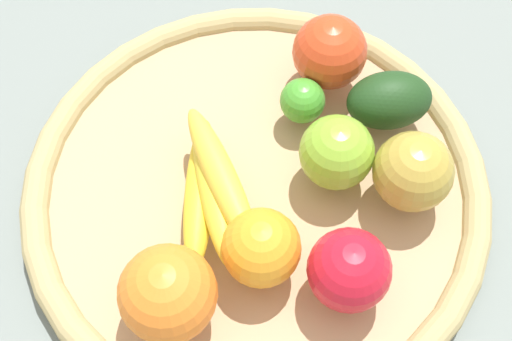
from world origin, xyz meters
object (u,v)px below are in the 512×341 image
(apple_0, at_px, (413,172))
(apple_2, at_px, (337,152))
(orange_1, at_px, (168,294))
(apple_3, at_px, (330,52))
(avocado, at_px, (387,98))
(apple_1, at_px, (349,270))
(banana_bunch, at_px, (210,184))
(lime_0, at_px, (302,101))
(orange_0, at_px, (261,248))

(apple_0, xyz_separation_m, apple_2, (-0.05, 0.05, -0.00))
(apple_0, xyz_separation_m, orange_1, (-0.24, 0.00, 0.00))
(apple_3, bearing_deg, apple_0, -93.14)
(avocado, height_order, apple_1, apple_1)
(avocado, bearing_deg, apple_2, -158.75)
(avocado, distance_m, orange_1, 0.28)
(banana_bunch, bearing_deg, apple_0, -27.44)
(orange_1, bearing_deg, apple_3, 30.51)
(lime_0, height_order, apple_2, apple_2)
(orange_1, xyz_separation_m, apple_1, (0.14, -0.05, -0.01))
(apple_1, relative_size, banana_bunch, 0.44)
(apple_3, bearing_deg, banana_bunch, -158.26)
(lime_0, height_order, apple_1, apple_1)
(apple_1, bearing_deg, banana_bunch, 114.23)
(orange_1, distance_m, apple_3, 0.29)
(avocado, relative_size, banana_bunch, 0.52)
(lime_0, bearing_deg, banana_bunch, -162.08)
(apple_3, relative_size, orange_0, 1.08)
(avocado, height_order, orange_0, orange_0)
(orange_1, relative_size, apple_1, 1.15)
(lime_0, xyz_separation_m, apple_1, (-0.06, -0.17, 0.01))
(apple_1, height_order, apple_3, apple_3)
(orange_1, height_order, lime_0, orange_1)
(banana_bunch, height_order, apple_2, apple_2)
(avocado, relative_size, apple_2, 1.19)
(avocado, distance_m, apple_2, 0.08)
(apple_0, bearing_deg, apple_2, 132.73)
(avocado, xyz_separation_m, lime_0, (-0.07, 0.04, -0.01))
(lime_0, xyz_separation_m, banana_bunch, (-0.12, -0.04, 0.00))
(orange_0, bearing_deg, apple_2, 24.04)
(orange_1, height_order, banana_bunch, orange_1)
(orange_1, bearing_deg, apple_0, -0.99)
(apple_3, bearing_deg, apple_1, -118.52)
(avocado, relative_size, orange_0, 1.21)
(banana_bunch, distance_m, orange_0, 0.08)
(apple_2, relative_size, orange_0, 1.01)
(lime_0, distance_m, apple_3, 0.06)
(apple_2, bearing_deg, banana_bunch, 164.21)
(apple_0, bearing_deg, lime_0, 107.80)
(banana_bunch, relative_size, apple_2, 2.31)
(apple_3, bearing_deg, lime_0, -149.45)
(avocado, distance_m, apple_1, 0.19)
(apple_1, relative_size, orange_0, 1.04)
(apple_0, height_order, apple_1, apple_0)
(avocado, bearing_deg, orange_1, -164.03)
(lime_0, distance_m, orange_0, 0.17)
(apple_0, distance_m, lime_0, 0.13)
(apple_1, relative_size, apple_3, 0.96)
(apple_2, xyz_separation_m, apple_3, (0.06, 0.10, 0.00))
(apple_2, distance_m, orange_0, 0.12)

